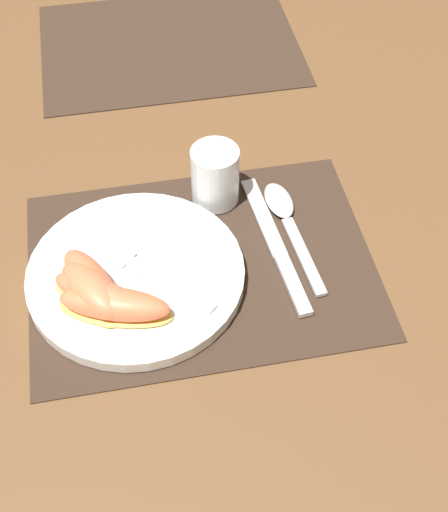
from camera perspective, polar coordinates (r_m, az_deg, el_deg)
The scene contains 12 objects.
ground_plane at distance 0.86m, azimuth -1.81°, elevation -0.74°, with size 3.00×3.00×0.00m, color brown.
placemat at distance 0.86m, azimuth -1.82°, elevation -0.65°, with size 0.41×0.30×0.00m.
placemat_far at distance 1.21m, azimuth -4.38°, elevation 16.56°, with size 0.41×0.30×0.00m.
plate at distance 0.85m, azimuth -7.06°, elevation -1.50°, with size 0.26×0.26×0.02m.
juice_glass at distance 0.91m, azimuth -0.71°, elevation 6.24°, with size 0.06×0.06×0.08m.
knife at distance 0.88m, azimuth 4.20°, elevation 0.78°, with size 0.04×0.23×0.01m.
spoon at distance 0.91m, azimuth 4.92°, elevation 3.32°, with size 0.04×0.19×0.01m.
fork at distance 0.84m, azimuth -7.14°, elevation -0.69°, with size 0.15×0.15×0.00m.
citrus_wedge_0 at distance 0.82m, azimuth -10.63°, elevation -1.92°, with size 0.08×0.11×0.03m.
citrus_wedge_1 at distance 0.81m, azimuth -10.53°, elevation -2.77°, with size 0.09×0.11×0.04m.
citrus_wedge_2 at distance 0.80m, azimuth -9.72°, elevation -3.28°, with size 0.13×0.11×0.03m.
citrus_wedge_3 at distance 0.79m, azimuth -8.73°, elevation -3.91°, with size 0.14×0.08×0.03m.
Camera 1 is at (-0.07, -0.54, 0.67)m, focal length 50.00 mm.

